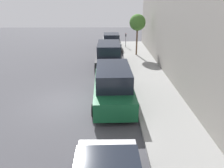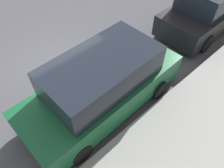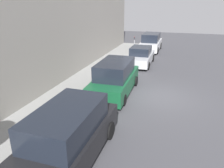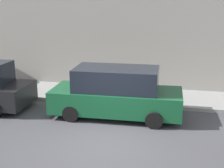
# 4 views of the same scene
# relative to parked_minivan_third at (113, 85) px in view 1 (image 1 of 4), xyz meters

# --- Properties ---
(ground_plane) EXTENTS (60.00, 60.00, 0.00)m
(ground_plane) POSITION_rel_parked_minivan_third_xyz_m (-2.39, -0.18, -0.92)
(ground_plane) COLOR #424247
(sidewalk) EXTENTS (2.57, 32.00, 0.15)m
(sidewalk) POSITION_rel_parked_minivan_third_xyz_m (2.39, -0.18, -0.85)
(sidewalk) COLOR gray
(sidewalk) RESTS_ON ground_plane
(parked_minivan_third) EXTENTS (2.03, 4.95, 1.90)m
(parked_minivan_third) POSITION_rel_parked_minivan_third_xyz_m (0.00, 0.00, 0.00)
(parked_minivan_third) COLOR #14512D
(parked_minivan_third) RESTS_ON ground_plane
(parked_minivan_fourth) EXTENTS (2.02, 4.91, 1.90)m
(parked_minivan_fourth) POSITION_rel_parked_minivan_third_xyz_m (-0.23, 6.03, -0.00)
(parked_minivan_fourth) COLOR black
(parked_minivan_fourth) RESTS_ON ground_plane
(parked_sedan_fifth) EXTENTS (1.92, 4.54, 1.54)m
(parked_sedan_fifth) POSITION_rel_parked_minivan_third_xyz_m (0.04, 12.68, -0.20)
(parked_sedan_fifth) COLOR #4C5156
(parked_sedan_fifth) RESTS_ON ground_plane
(parking_meter_far) EXTENTS (0.11, 0.15, 1.43)m
(parking_meter_far) POSITION_rel_parked_minivan_third_xyz_m (1.56, 12.83, 0.10)
(parking_meter_far) COLOR #ADADB2
(parking_meter_far) RESTS_ON sidewalk
(street_tree) EXTENTS (1.42, 1.42, 3.60)m
(street_tree) POSITION_rel_parked_minivan_third_xyz_m (2.31, 9.41, 2.09)
(street_tree) COLOR brown
(street_tree) RESTS_ON sidewalk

